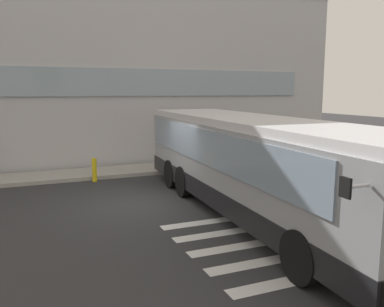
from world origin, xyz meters
The scene contains 6 objects.
ground_plane centered at (0.00, 0.00, -0.01)m, with size 80.00×90.00×0.02m, color #2B2B2D.
bay_paint_stripes centered at (2.00, -4.20, 0.00)m, with size 4.40×3.96×0.01m.
terminal_building centered at (-0.70, 11.66, 4.25)m, with size 25.63×13.80×8.52m.
boarding_curb centered at (0.00, 4.80, 0.07)m, with size 27.83×2.00×0.15m, color #9E9B93.
bus_main_foreground centered at (2.52, -2.30, 1.34)m, with size 3.44×11.69×2.70m.
safety_bollard_yellow centered at (-0.90, 3.60, 0.45)m, with size 0.18×0.18×0.90m, color yellow.
Camera 1 is at (-3.20, -11.58, 3.43)m, focal length 37.26 mm.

